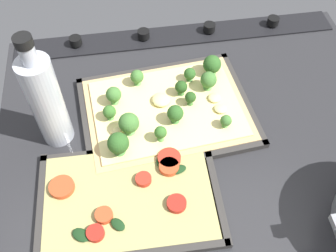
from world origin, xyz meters
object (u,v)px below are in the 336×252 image
broccoli_pizza (165,108)px  veggie_pizza_back (129,196)px  oil_bottle (46,100)px  baking_tray_front (167,112)px  baking_tray_back (129,199)px

broccoli_pizza → veggie_pizza_back: (8.89, 17.59, -0.98)cm
broccoli_pizza → oil_bottle: bearing=5.3°
baking_tray_front → baking_tray_back: size_ratio=1.14×
baking_tray_front → oil_bottle: (21.49, 2.09, 9.95)cm
baking_tray_front → veggie_pizza_back: 19.95cm
baking_tray_back → veggie_pizza_back: bearing=-118.4°
baking_tray_front → veggie_pizza_back: (9.18, 17.70, 0.74)cm
baking_tray_front → veggie_pizza_back: size_ratio=1.23×
baking_tray_back → oil_bottle: size_ratio=1.29×
baking_tray_back → veggie_pizza_back: veggie_pizza_back is taller
baking_tray_front → veggie_pizza_back: veggie_pizza_back is taller
broccoli_pizza → baking_tray_front: bearing=-160.0°
baking_tray_back → oil_bottle: oil_bottle is taller
broccoli_pizza → baking_tray_back: bearing=63.2°
broccoli_pizza → baking_tray_back: 20.06cm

